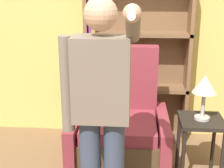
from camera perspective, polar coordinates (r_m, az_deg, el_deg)
wall_back at (r=3.73m, az=4.42°, el=11.43°), size 8.00×0.11×2.80m
bookcase at (r=3.65m, az=3.25°, el=3.79°), size 1.20×0.28×1.91m
armchair at (r=3.11m, az=1.43°, el=-9.28°), size 0.92×0.82×1.23m
person_standing at (r=2.15m, az=-1.99°, el=-4.50°), size 0.53×0.78×1.73m
side_table at (r=3.05m, az=15.91°, el=-8.33°), size 0.40×0.40×0.62m
table_lamp at (r=2.89m, az=16.61°, el=-0.43°), size 0.22×0.22×0.42m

